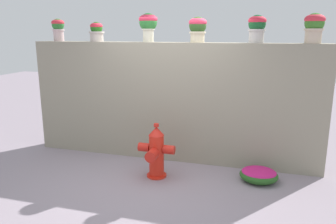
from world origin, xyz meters
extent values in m
plane|color=gray|center=(0.00, 0.00, 0.00)|extent=(24.00, 24.00, 0.00)
cube|color=gray|center=(0.00, 1.17, 1.04)|extent=(5.16, 0.36, 2.08)
cylinder|color=beige|center=(-2.22, 1.21, 2.19)|extent=(0.19, 0.19, 0.22)
cylinder|color=beige|center=(-2.22, 1.21, 2.29)|extent=(0.22, 0.22, 0.03)
sphere|color=#2E7A32|center=(-2.22, 1.21, 2.38)|extent=(0.22, 0.22, 0.22)
ellipsoid|color=#E03240|center=(-2.22, 1.21, 2.42)|extent=(0.24, 0.24, 0.12)
cylinder|color=#BFB1A7|center=(-1.39, 1.15, 2.17)|extent=(0.24, 0.24, 0.18)
cylinder|color=#BFB1A7|center=(-1.39, 1.15, 2.24)|extent=(0.28, 0.28, 0.03)
sphere|color=#24611B|center=(-1.39, 1.15, 2.32)|extent=(0.21, 0.21, 0.21)
ellipsoid|color=#E72D3F|center=(-1.39, 1.15, 2.35)|extent=(0.22, 0.22, 0.12)
cylinder|color=beige|center=(-0.42, 1.19, 2.19)|extent=(0.19, 0.19, 0.23)
cylinder|color=beige|center=(-0.42, 1.19, 2.29)|extent=(0.22, 0.22, 0.03)
sphere|color=#2A722F|center=(-0.42, 1.19, 2.41)|extent=(0.31, 0.31, 0.31)
ellipsoid|color=#D92D49|center=(-0.42, 1.19, 2.46)|extent=(0.32, 0.32, 0.17)
cylinder|color=beige|center=(0.46, 1.17, 2.17)|extent=(0.23, 0.23, 0.18)
cylinder|color=beige|center=(0.46, 1.17, 2.24)|extent=(0.27, 0.27, 0.03)
sphere|color=#2D5221|center=(0.46, 1.17, 2.35)|extent=(0.28, 0.28, 0.28)
ellipsoid|color=#E4314E|center=(0.46, 1.17, 2.40)|extent=(0.30, 0.30, 0.16)
cylinder|color=#BDB6B0|center=(1.40, 1.17, 2.19)|extent=(0.23, 0.23, 0.22)
cylinder|color=#BDB6B0|center=(1.40, 1.17, 2.28)|extent=(0.28, 0.28, 0.03)
sphere|color=#195729|center=(1.40, 1.17, 2.38)|extent=(0.27, 0.27, 0.27)
ellipsoid|color=#E72C41|center=(1.40, 1.17, 2.42)|extent=(0.28, 0.28, 0.15)
cylinder|color=beige|center=(2.23, 1.14, 2.19)|extent=(0.24, 0.24, 0.22)
cylinder|color=beige|center=(2.23, 1.14, 2.28)|extent=(0.28, 0.28, 0.03)
sphere|color=#3C772A|center=(2.23, 1.14, 2.38)|extent=(0.29, 0.29, 0.29)
ellipsoid|color=#E53142|center=(2.23, 1.14, 2.43)|extent=(0.30, 0.30, 0.16)
cylinder|color=red|center=(0.01, 0.29, 0.01)|extent=(0.31, 0.31, 0.03)
cylinder|color=red|center=(0.01, 0.29, 0.34)|extent=(0.23, 0.23, 0.69)
cone|color=red|center=(0.01, 0.29, 0.76)|extent=(0.24, 0.24, 0.14)
cylinder|color=red|center=(0.01, 0.29, 0.85)|extent=(0.08, 0.08, 0.05)
cylinder|color=red|center=(-0.19, 0.29, 0.47)|extent=(0.18, 0.14, 0.14)
cylinder|color=red|center=(0.22, 0.29, 0.47)|extent=(0.18, 0.14, 0.14)
cylinder|color=red|center=(0.01, 0.08, 0.43)|extent=(0.17, 0.19, 0.17)
ellipsoid|color=#26551F|center=(1.58, 0.56, 0.10)|extent=(0.59, 0.53, 0.22)
ellipsoid|color=#C11E6B|center=(1.58, 0.56, 0.15)|extent=(0.53, 0.47, 0.12)
camera|label=1|loc=(1.59, -4.43, 2.25)|focal=35.80mm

